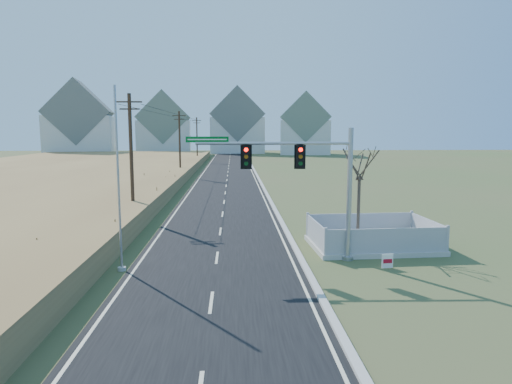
# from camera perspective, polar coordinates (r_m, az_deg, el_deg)

# --- Properties ---
(ground) EXTENTS (260.00, 260.00, 0.00)m
(ground) POSITION_cam_1_polar(r_m,az_deg,el_deg) (19.38, -5.33, -11.58)
(ground) COLOR #42562A
(ground) RESTS_ON ground
(road) EXTENTS (8.00, 180.00, 0.06)m
(road) POSITION_cam_1_polar(r_m,az_deg,el_deg) (68.58, -3.54, 2.37)
(road) COLOR black
(road) RESTS_ON ground
(curb) EXTENTS (0.30, 180.00, 0.18)m
(curb) POSITION_cam_1_polar(r_m,az_deg,el_deg) (68.65, -0.07, 2.44)
(curb) COLOR #B2AFA8
(curb) RESTS_ON ground
(reed_marsh) EXTENTS (38.00, 110.00, 1.30)m
(reed_marsh) POSITION_cam_1_polar(r_m,az_deg,el_deg) (63.62, -25.83, 1.76)
(reed_marsh) COLOR #A5844A
(reed_marsh) RESTS_ON ground
(utility_pole_near) EXTENTS (1.80, 0.26, 9.00)m
(utility_pole_near) POSITION_cam_1_polar(r_m,az_deg,el_deg) (34.13, -15.33, 4.57)
(utility_pole_near) COLOR #422D1E
(utility_pole_near) RESTS_ON ground
(utility_pole_mid) EXTENTS (1.80, 0.26, 9.00)m
(utility_pole_mid) POSITION_cam_1_polar(r_m,az_deg,el_deg) (63.73, -9.51, 6.07)
(utility_pole_mid) COLOR #422D1E
(utility_pole_mid) RESTS_ON ground
(utility_pole_far) EXTENTS (1.80, 0.26, 9.00)m
(utility_pole_far) POSITION_cam_1_polar(r_m,az_deg,el_deg) (93.58, -7.39, 6.60)
(utility_pole_far) COLOR #422D1E
(utility_pole_far) RESTS_ON ground
(condo_nw) EXTENTS (17.69, 13.38, 19.05)m
(condo_nw) POSITION_cam_1_polar(r_m,az_deg,el_deg) (124.51, -21.22, 7.79)
(condo_nw) COLOR silver
(condo_nw) RESTS_ON ground
(condo_nnw) EXTENTS (14.93, 11.17, 17.03)m
(condo_nnw) POSITION_cam_1_polar(r_m,az_deg,el_deg) (127.68, -11.43, 7.80)
(condo_nnw) COLOR silver
(condo_nnw) RESTS_ON ground
(condo_n) EXTENTS (15.27, 10.20, 18.54)m
(condo_n) POSITION_cam_1_polar(r_m,az_deg,el_deg) (130.29, -2.35, 8.24)
(condo_n) COLOR silver
(condo_n) RESTS_ON ground
(condo_ne) EXTENTS (14.12, 10.51, 16.52)m
(condo_ne) POSITION_cam_1_polar(r_m,az_deg,el_deg) (123.77, 6.13, 7.87)
(condo_ne) COLOR silver
(condo_ne) RESTS_ON ground
(traffic_signal_mast) EXTENTS (8.19, 0.61, 6.52)m
(traffic_signal_mast) POSITION_cam_1_polar(r_m,az_deg,el_deg) (22.28, 7.02, 1.67)
(traffic_signal_mast) COLOR #9EA0A5
(traffic_signal_mast) RESTS_ON ground
(fence_enclosure) EXTENTS (6.85, 4.84, 1.52)m
(fence_enclosure) POSITION_cam_1_polar(r_m,az_deg,el_deg) (26.01, 14.30, -6.09)
(fence_enclosure) COLOR #B7B5AD
(fence_enclosure) RESTS_ON ground
(open_sign) EXTENTS (0.54, 0.11, 0.67)m
(open_sign) POSITION_cam_1_polar(r_m,az_deg,el_deg) (22.33, 16.10, -8.29)
(open_sign) COLOR white
(open_sign) RESTS_ON ground
(flagpole) EXTENTS (0.38, 0.38, 8.36)m
(flagpole) POSITION_cam_1_polar(r_m,az_deg,el_deg) (21.41, -16.75, -0.82)
(flagpole) COLOR #B7B5AD
(flagpole) RESTS_ON ground
(bare_tree) EXTENTS (2.21, 2.21, 5.87)m
(bare_tree) POSITION_cam_1_polar(r_m,az_deg,el_deg) (25.28, 12.86, 3.75)
(bare_tree) COLOR #4C3F33
(bare_tree) RESTS_ON ground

